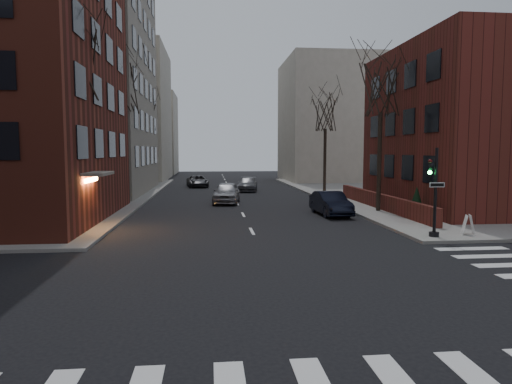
% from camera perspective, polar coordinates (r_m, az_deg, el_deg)
% --- Properties ---
extents(ground, '(160.00, 160.00, 0.00)m').
position_cam_1_polar(ground, '(11.36, 5.24, -15.49)').
color(ground, black).
rests_on(ground, ground).
extents(building_left_tan, '(18.00, 18.00, 28.00)m').
position_cam_1_polar(building_left_tan, '(47.93, -24.91, 16.72)').
color(building_left_tan, gray).
rests_on(building_left_tan, ground).
extents(building_right_brick, '(12.00, 14.00, 11.00)m').
position_cam_1_polar(building_right_brick, '(34.83, 26.65, 7.07)').
color(building_right_brick, '#5B201A').
rests_on(building_right_brick, ground).
extents(low_wall_right, '(0.35, 16.00, 1.00)m').
position_cam_1_polar(low_wall_right, '(31.73, 15.24, -1.10)').
color(low_wall_right, '#5B201A').
rests_on(low_wall_right, sidewalk_far_right).
extents(building_distant_la, '(14.00, 16.00, 18.00)m').
position_cam_1_polar(building_distant_la, '(66.89, -17.14, 9.21)').
color(building_distant_la, '#BFB3A1').
rests_on(building_distant_la, ground).
extents(building_distant_ra, '(14.00, 14.00, 16.00)m').
position_cam_1_polar(building_distant_ra, '(62.92, 10.09, 8.71)').
color(building_distant_ra, '#BFB3A1').
rests_on(building_distant_ra, ground).
extents(building_distant_lb, '(10.00, 12.00, 14.00)m').
position_cam_1_polar(building_distant_lb, '(83.21, -13.43, 7.07)').
color(building_distant_lb, '#BFB3A1').
rests_on(building_distant_lb, ground).
extents(traffic_signal, '(0.76, 0.44, 4.00)m').
position_cam_1_polar(traffic_signal, '(21.95, 21.35, -0.68)').
color(traffic_signal, black).
rests_on(traffic_signal, sidewalk_far_right).
extents(tree_left_a, '(4.18, 4.18, 10.26)m').
position_cam_1_polar(tree_left_a, '(25.74, -21.61, 14.79)').
color(tree_left_a, '#2D231C').
rests_on(tree_left_a, sidewalk_far_left).
extents(tree_left_b, '(4.40, 4.40, 10.80)m').
position_cam_1_polar(tree_left_b, '(37.38, -16.51, 12.49)').
color(tree_left_b, '#2D231C').
rests_on(tree_left_b, sidewalk_far_left).
extents(tree_left_c, '(3.96, 3.96, 9.72)m').
position_cam_1_polar(tree_left_c, '(51.04, -13.54, 9.53)').
color(tree_left_c, '#2D231C').
rests_on(tree_left_c, sidewalk_far_left).
extents(tree_right_a, '(3.96, 3.96, 9.72)m').
position_cam_1_polar(tree_right_a, '(30.70, 15.37, 12.50)').
color(tree_right_a, '#2D231C').
rests_on(tree_right_a, sidewalk_far_right).
extents(tree_right_b, '(3.74, 3.74, 9.18)m').
position_cam_1_polar(tree_right_b, '(43.95, 8.68, 9.77)').
color(tree_right_b, '#2D231C').
rests_on(tree_right_b, sidewalk_far_right).
extents(streetlamp_near, '(0.36, 0.36, 6.28)m').
position_cam_1_polar(streetlamp_near, '(33.01, -16.57, 5.34)').
color(streetlamp_near, black).
rests_on(streetlamp_near, sidewalk_far_left).
extents(streetlamp_far, '(0.36, 0.36, 6.28)m').
position_cam_1_polar(streetlamp_far, '(52.79, -12.51, 5.28)').
color(streetlamp_far, black).
rests_on(streetlamp_far, sidewalk_far_left).
extents(parked_sedan, '(1.83, 4.57, 1.48)m').
position_cam_1_polar(parked_sedan, '(28.86, 9.30, -1.41)').
color(parked_sedan, black).
rests_on(parked_sedan, ground).
extents(car_lane_silver, '(2.48, 4.92, 1.61)m').
position_cam_1_polar(car_lane_silver, '(35.21, -3.70, -0.08)').
color(car_lane_silver, '#939297').
rests_on(car_lane_silver, ground).
extents(car_lane_gray, '(2.49, 4.89, 1.36)m').
position_cam_1_polar(car_lane_gray, '(45.64, -1.07, 0.97)').
color(car_lane_gray, '#47484C').
rests_on(car_lane_gray, ground).
extents(car_lane_far, '(2.75, 4.93, 1.30)m').
position_cam_1_polar(car_lane_far, '(51.33, -7.32, 1.36)').
color(car_lane_far, '#39393D').
rests_on(car_lane_far, ground).
extents(sandwich_board, '(0.58, 0.68, 0.92)m').
position_cam_1_polar(sandwich_board, '(23.34, 24.99, -3.70)').
color(sandwich_board, white).
rests_on(sandwich_board, sidewalk_far_right).
extents(evergreen_shrub, '(1.39, 1.39, 1.82)m').
position_cam_1_polar(evergreen_shrub, '(28.09, 19.42, -1.16)').
color(evergreen_shrub, black).
rests_on(evergreen_shrub, sidewalk_far_right).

